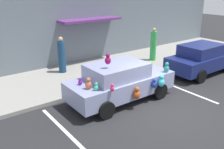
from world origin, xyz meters
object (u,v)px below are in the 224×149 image
pedestrian_near_shopfront (62,56)px  plush_covered_car (120,82)px  parked_sedan_behind (202,58)px  teddy_bear_on_sidewalk (127,67)px  pedestrian_by_lamp (153,45)px

pedestrian_near_shopfront → plush_covered_car: bearing=-83.1°
plush_covered_car → parked_sedan_behind: bearing=0.2°
teddy_bear_on_sidewalk → pedestrian_near_shopfront: pedestrian_near_shopfront is taller
parked_sedan_behind → teddy_bear_on_sidewalk: parked_sedan_behind is taller
parked_sedan_behind → pedestrian_by_lamp: size_ratio=2.16×
teddy_bear_on_sidewalk → pedestrian_by_lamp: bearing=18.3°
pedestrian_near_shopfront → pedestrian_by_lamp: pedestrian_by_lamp is taller
teddy_bear_on_sidewalk → pedestrian_by_lamp: pedestrian_by_lamp is taller
pedestrian_near_shopfront → parked_sedan_behind: bearing=-34.6°
parked_sedan_behind → plush_covered_car: bearing=-179.8°
parked_sedan_behind → teddy_bear_on_sidewalk: 3.92m
teddy_bear_on_sidewalk → pedestrian_by_lamp: (2.73, 0.90, 0.54)m
plush_covered_car → parked_sedan_behind: plush_covered_car is taller
teddy_bear_on_sidewalk → pedestrian_near_shopfront: bearing=139.5°
plush_covered_car → teddy_bear_on_sidewalk: (2.01, 1.96, -0.30)m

